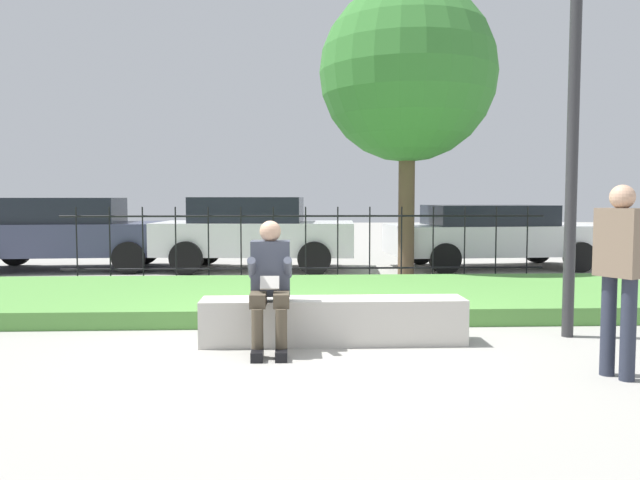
% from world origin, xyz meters
% --- Properties ---
extents(ground_plane, '(60.00, 60.00, 0.00)m').
position_xyz_m(ground_plane, '(0.00, 0.00, 0.00)').
color(ground_plane, '#9E9B93').
extents(stone_bench, '(2.68, 0.46, 0.46)m').
position_xyz_m(stone_bench, '(0.18, 0.00, 0.20)').
color(stone_bench, beige).
rests_on(stone_bench, ground_plane).
extents(person_seated_reader, '(0.42, 0.73, 1.26)m').
position_xyz_m(person_seated_reader, '(-0.45, -0.26, 0.69)').
color(person_seated_reader, black).
rests_on(person_seated_reader, ground_plane).
extents(grass_berm, '(10.29, 3.25, 0.21)m').
position_xyz_m(grass_berm, '(0.00, 2.32, 0.10)').
color(grass_berm, '#569342').
rests_on(grass_berm, ground_plane).
extents(iron_fence, '(8.29, 0.03, 1.32)m').
position_xyz_m(iron_fence, '(-0.00, 4.39, 0.70)').
color(iron_fence, black).
rests_on(iron_fence, ground_plane).
extents(car_parked_left, '(4.53, 2.22, 1.47)m').
position_xyz_m(car_parked_left, '(-4.87, 6.71, 0.78)').
color(car_parked_left, '#383D56').
rests_on(car_parked_left, ground_plane).
extents(car_parked_right, '(4.56, 2.24, 1.32)m').
position_xyz_m(car_parked_right, '(3.98, 6.57, 0.71)').
color(car_parked_right, silver).
rests_on(car_parked_right, ground_plane).
extents(car_parked_center, '(4.10, 2.19, 1.49)m').
position_xyz_m(car_parked_center, '(-1.01, 6.53, 0.79)').
color(car_parked_center, silver).
rests_on(car_parked_center, ground_plane).
extents(person_passerby, '(0.36, 0.42, 1.59)m').
position_xyz_m(person_passerby, '(2.44, -1.34, 0.94)').
color(person_passerby, '#282D3D').
rests_on(person_passerby, ground_plane).
extents(street_lamp, '(0.28, 0.28, 4.04)m').
position_xyz_m(street_lamp, '(2.70, 0.18, 2.48)').
color(street_lamp, '#2D2D30').
rests_on(street_lamp, ground_plane).
extents(tree_behind_fence, '(3.27, 3.27, 5.41)m').
position_xyz_m(tree_behind_fence, '(1.91, 5.34, 3.76)').
color(tree_behind_fence, brown).
rests_on(tree_behind_fence, ground_plane).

